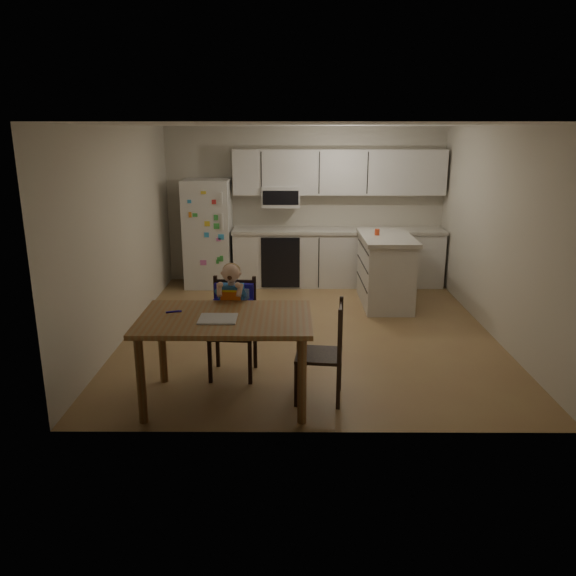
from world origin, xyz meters
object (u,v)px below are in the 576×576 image
at_px(refrigerator, 208,233).
at_px(chair_booster, 233,308).
at_px(chair_side, 329,345).
at_px(dining_table, 226,328).
at_px(kitchen_island, 385,270).
at_px(red_cup, 377,232).

bearing_deg(refrigerator, chair_booster, -77.98).
bearing_deg(chair_side, dining_table, -81.05).
xyz_separation_m(refrigerator, dining_table, (0.73, -4.07, -0.13)).
height_order(dining_table, chair_side, chair_side).
height_order(refrigerator, chair_booster, refrigerator).
bearing_deg(kitchen_island, red_cup, 167.84).
xyz_separation_m(kitchen_island, chair_booster, (-1.94, -2.45, 0.21)).
bearing_deg(refrigerator, kitchen_island, -20.60).
bearing_deg(chair_side, refrigerator, -150.86).
relative_size(dining_table, chair_booster, 1.31).
xyz_separation_m(dining_table, chair_booster, (0.00, 0.62, -0.00)).
relative_size(kitchen_island, dining_table, 0.88).
bearing_deg(red_cup, chair_booster, -126.12).
relative_size(red_cup, dining_table, 0.06).
relative_size(chair_booster, chair_side, 1.24).
height_order(refrigerator, chair_side, refrigerator).
relative_size(refrigerator, kitchen_island, 1.25).
height_order(dining_table, chair_booster, chair_booster).
xyz_separation_m(refrigerator, red_cup, (2.54, -0.98, 0.20)).
distance_m(kitchen_island, chair_side, 3.19).
height_order(kitchen_island, dining_table, kitchen_island).
xyz_separation_m(red_cup, chair_side, (-0.87, -3.06, -0.51)).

